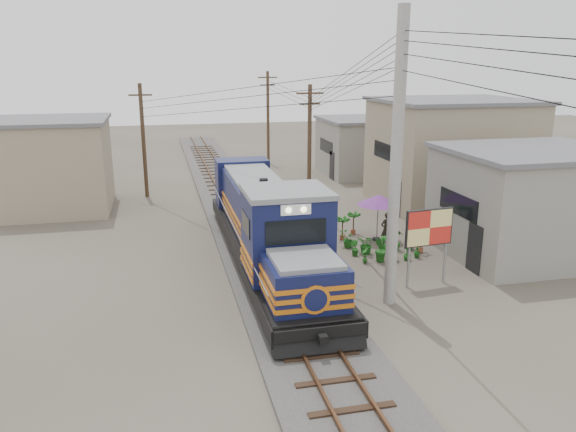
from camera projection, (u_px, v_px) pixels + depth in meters
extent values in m
plane|color=#473F35|center=(290.00, 306.00, 19.65)|extent=(120.00, 120.00, 0.00)
cube|color=#595651|center=(245.00, 225.00, 29.01)|extent=(3.60, 70.00, 0.16)
cube|color=#51331E|center=(235.00, 223.00, 28.84)|extent=(0.08, 70.00, 0.12)
cube|color=#51331E|center=(255.00, 221.00, 29.08)|extent=(0.08, 70.00, 0.12)
cube|color=black|center=(267.00, 248.00, 23.38)|extent=(2.88, 15.92, 0.55)
cube|color=black|center=(295.00, 303.00, 18.79)|extent=(2.19, 3.18, 0.65)
cube|color=black|center=(248.00, 222.00, 28.12)|extent=(2.19, 3.18, 0.65)
cube|color=#10153D|center=(305.00, 284.00, 17.36)|extent=(2.37, 2.39, 1.49)
cube|color=#10153D|center=(287.00, 236.00, 19.48)|extent=(2.83, 2.59, 3.08)
cube|color=slate|center=(287.00, 191.00, 19.06)|extent=(2.88, 2.72, 0.18)
cube|color=black|center=(296.00, 232.00, 18.11)|extent=(2.02, 0.06, 0.80)
cube|color=white|center=(296.00, 210.00, 17.91)|extent=(0.99, 0.06, 0.35)
cube|color=#10153D|center=(256.00, 205.00, 25.38)|extent=(2.25, 9.75, 2.29)
cube|color=slate|center=(256.00, 179.00, 25.06)|extent=(2.02, 9.75, 0.18)
cube|color=#CD6913|center=(267.00, 235.00, 23.23)|extent=(2.92, 15.92, 0.14)
cube|color=#CD6913|center=(267.00, 228.00, 23.15)|extent=(2.92, 15.92, 0.14)
cube|color=#CD6913|center=(266.00, 221.00, 23.07)|extent=(2.92, 15.92, 0.14)
cylinder|color=#9E9B93|center=(396.00, 163.00, 18.61)|extent=(0.40, 0.40, 10.00)
cylinder|color=#4C3826|center=(309.00, 146.00, 32.84)|extent=(0.24, 0.24, 7.00)
cube|color=#4C3826|center=(310.00, 93.00, 32.04)|extent=(1.60, 0.10, 0.10)
cube|color=#4C3826|center=(310.00, 104.00, 32.20)|extent=(1.20, 0.10, 0.10)
cylinder|color=#4C3826|center=(268.00, 118.00, 45.97)|extent=(0.24, 0.24, 7.50)
cube|color=#4C3826|center=(268.00, 77.00, 45.11)|extent=(1.60, 0.10, 0.10)
cube|color=#4C3826|center=(268.00, 85.00, 45.27)|extent=(1.20, 0.10, 0.10)
cylinder|color=#4C3826|center=(144.00, 141.00, 34.50)|extent=(0.24, 0.24, 7.00)
cube|color=#4C3826|center=(140.00, 92.00, 33.70)|extent=(1.60, 0.10, 0.10)
cube|color=#4C3826|center=(141.00, 102.00, 33.86)|extent=(1.20, 0.10, 0.10)
cube|color=gray|center=(531.00, 205.00, 24.39)|extent=(7.00, 6.00, 4.50)
cube|color=slate|center=(537.00, 151.00, 23.76)|extent=(7.35, 6.30, 0.20)
cube|color=black|center=(458.00, 204.00, 23.56)|extent=(0.05, 3.00, 0.90)
cube|color=gray|center=(450.00, 154.00, 32.85)|extent=(8.00, 7.00, 6.00)
cube|color=slate|center=(454.00, 100.00, 32.03)|extent=(8.40, 7.35, 0.20)
cube|color=black|center=(386.00, 152.00, 31.89)|extent=(0.05, 3.50, 0.90)
cube|color=gray|center=(365.00, 147.00, 42.17)|extent=(6.00, 6.00, 4.00)
cube|color=slate|center=(366.00, 119.00, 41.61)|extent=(6.30, 6.30, 0.20)
cube|color=black|center=(326.00, 146.00, 41.46)|extent=(0.05, 3.00, 0.90)
cube|color=gray|center=(53.00, 167.00, 31.80)|extent=(6.00, 6.00, 5.00)
cube|color=slate|center=(48.00, 120.00, 31.10)|extent=(6.30, 6.30, 0.20)
cylinder|color=#99999E|center=(409.00, 260.00, 20.97)|extent=(0.10, 0.10, 2.21)
cylinder|color=#99999E|center=(445.00, 255.00, 21.46)|extent=(0.10, 0.10, 2.21)
cube|color=black|center=(429.00, 227.00, 20.90)|extent=(1.94, 0.32, 1.41)
cube|color=red|center=(429.00, 228.00, 20.87)|extent=(1.85, 0.27, 1.32)
cylinder|color=black|center=(377.00, 239.00, 26.86)|extent=(0.41, 0.41, 0.10)
cylinder|color=#99999E|center=(377.00, 220.00, 26.60)|extent=(0.05, 0.05, 2.04)
cone|color=#622776|center=(378.00, 200.00, 26.34)|extent=(2.46, 2.46, 0.51)
imported|color=black|center=(386.00, 229.00, 25.76)|extent=(0.64, 0.46, 1.62)
imported|color=#1D5F1B|center=(365.00, 256.00, 23.70)|extent=(0.33, 0.41, 0.69)
imported|color=#1D5F1B|center=(381.00, 250.00, 23.80)|extent=(0.64, 0.72, 1.08)
imported|color=#1D5F1B|center=(392.00, 252.00, 23.95)|extent=(0.71, 0.79, 0.80)
imported|color=#1D5F1B|center=(407.00, 253.00, 24.08)|extent=(0.48, 0.48, 0.61)
imported|color=#1D5F1B|center=(417.00, 248.00, 24.39)|extent=(0.43, 0.53, 0.87)
imported|color=#1D5F1B|center=(354.00, 248.00, 24.63)|extent=(0.46, 0.49, 0.71)
imported|color=#1D5F1B|center=(367.00, 244.00, 24.82)|extent=(1.01, 1.04, 0.89)
imported|color=#1D5F1B|center=(383.00, 244.00, 25.18)|extent=(0.57, 0.57, 0.72)
imported|color=#1D5F1B|center=(397.00, 238.00, 25.30)|extent=(0.48, 0.64, 1.12)
imported|color=#1D5F1B|center=(411.00, 239.00, 25.43)|extent=(0.61, 0.65, 0.95)
imported|color=#1D5F1B|center=(348.00, 240.00, 25.68)|extent=(0.74, 0.66, 0.77)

